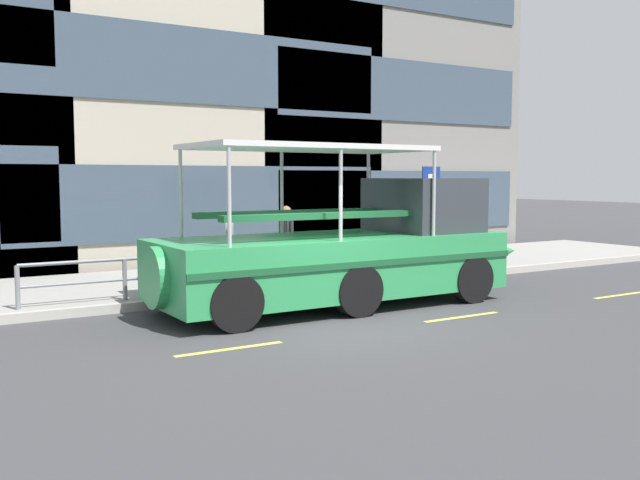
{
  "coord_description": "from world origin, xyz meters",
  "views": [
    {
      "loc": [
        -6.83,
        -10.62,
        2.65
      ],
      "look_at": [
        1.11,
        2.28,
        1.3
      ],
      "focal_mm": 39.71,
      "sensor_mm": 36.0,
      "label": 1
    }
  ],
  "objects": [
    {
      "name": "ground_plane",
      "position": [
        0.0,
        0.0,
        0.0
      ],
      "size": [
        120.0,
        120.0,
        0.0
      ],
      "primitive_type": "plane",
      "color": "#3D3D3F"
    },
    {
      "name": "sidewalk",
      "position": [
        0.0,
        5.6,
        0.09
      ],
      "size": [
        32.0,
        4.8,
        0.18
      ],
      "primitive_type": "cube",
      "color": "#99968E",
      "rests_on": "ground_plane"
    },
    {
      "name": "curb_edge",
      "position": [
        0.0,
        3.11,
        0.09
      ],
      "size": [
        32.0,
        0.18,
        0.18
      ],
      "primitive_type": "cube",
      "color": "#B2ADA3",
      "rests_on": "ground_plane"
    },
    {
      "name": "lane_centreline",
      "position": [
        -0.0,
        -0.76,
        0.0
      ],
      "size": [
        25.8,
        0.12,
        0.01
      ],
      "color": "#DBD64C",
      "rests_on": "ground_plane"
    },
    {
      "name": "curb_guardrail",
      "position": [
        1.23,
        3.45,
        0.76
      ],
      "size": [
        12.16,
        0.09,
        0.86
      ],
      "color": "gray",
      "rests_on": "sidewalk"
    },
    {
      "name": "parking_sign",
      "position": [
        5.61,
        3.97,
        2.05
      ],
      "size": [
        0.6,
        0.12,
        2.75
      ],
      "color": "#4C4F54",
      "rests_on": "sidewalk"
    },
    {
      "name": "duck_tour_boat",
      "position": [
        1.46,
        1.49,
        1.11
      ],
      "size": [
        9.13,
        2.67,
        3.28
      ],
      "color": "#2D9351",
      "rests_on": "ground_plane"
    },
    {
      "name": "pedestrian_near_bow",
      "position": [
        5.07,
        4.05,
        1.21
      ],
      "size": [
        0.46,
        0.3,
        1.7
      ],
      "color": "#47423D",
      "rests_on": "sidewalk"
    },
    {
      "name": "pedestrian_mid_left",
      "position": [
        1.47,
        4.45,
        1.25
      ],
      "size": [
        0.25,
        0.51,
        1.77
      ],
      "color": "#47423D",
      "rests_on": "sidewalk"
    },
    {
      "name": "pedestrian_mid_right",
      "position": [
        -0.01,
        4.51,
        1.18
      ],
      "size": [
        0.29,
        0.44,
        1.65
      ],
      "color": "#1E2338",
      "rests_on": "sidewalk"
    }
  ]
}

